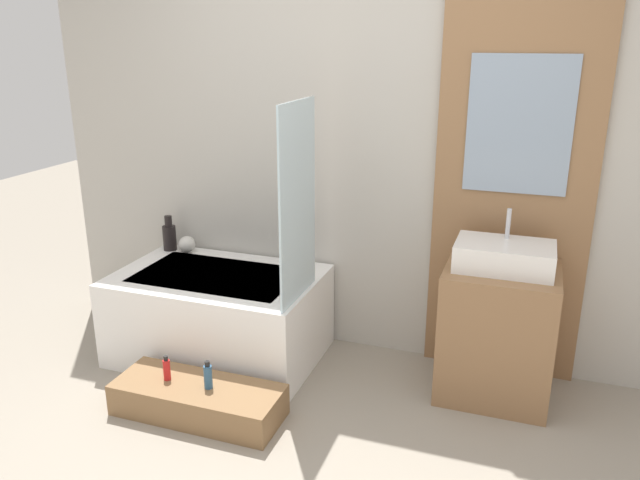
{
  "coord_description": "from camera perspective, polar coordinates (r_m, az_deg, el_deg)",
  "views": [
    {
      "loc": [
        0.94,
        -1.94,
        1.9
      ],
      "look_at": [
        0.01,
        0.68,
        0.98
      ],
      "focal_mm": 35.0,
      "sensor_mm": 36.0,
      "label": 1
    }
  ],
  "objects": [
    {
      "name": "wooden_step_bench",
      "position": [
        3.42,
        -11.06,
        -14.14
      ],
      "size": [
        0.89,
        0.34,
        0.17
      ],
      "primitive_type": "cube",
      "color": "olive",
      "rests_on": "ground_plane"
    },
    {
      "name": "vase_round_light",
      "position": [
        4.19,
        -12.07,
        -0.4
      ],
      "size": [
        0.11,
        0.11,
        0.11
      ],
      "primitive_type": "sphere",
      "color": "silver",
      "rests_on": "bathtub"
    },
    {
      "name": "wall_wood_accent",
      "position": [
        3.52,
        17.54,
        7.8
      ],
      "size": [
        0.85,
        0.04,
        2.6
      ],
      "color": "#8E6642",
      "rests_on": "ground_plane"
    },
    {
      "name": "bathtub",
      "position": [
        3.89,
        -9.2,
        -6.76
      ],
      "size": [
        1.22,
        0.8,
        0.53
      ],
      "color": "white",
      "rests_on": "ground_plane"
    },
    {
      "name": "vanity_cabinet",
      "position": [
        3.55,
        15.87,
        -8.09
      ],
      "size": [
        0.59,
        0.52,
        0.73
      ],
      "primitive_type": "cube",
      "color": "#8E6642",
      "rests_on": "ground_plane"
    },
    {
      "name": "glass_shower_screen",
      "position": [
        3.27,
        -2.05,
        3.4
      ],
      "size": [
        0.01,
        0.49,
        1.06
      ],
      "primitive_type": "cube",
      "color": "silver",
      "rests_on": "bathtub"
    },
    {
      "name": "wall_tiled_back",
      "position": [
        3.7,
        4.59,
        8.88
      ],
      "size": [
        4.2,
        0.06,
        2.6
      ],
      "primitive_type": "cube",
      "color": "#B7B2A8",
      "rests_on": "ground_plane"
    },
    {
      "name": "bottle_soap_secondary",
      "position": [
        3.31,
        -10.21,
        -12.14
      ],
      "size": [
        0.04,
        0.04,
        0.15
      ],
      "color": "#2D567A",
      "rests_on": "wooden_step_bench"
    },
    {
      "name": "vase_tall_dark",
      "position": [
        4.26,
        -13.6,
        0.36
      ],
      "size": [
        0.09,
        0.09,
        0.23
      ],
      "color": "black",
      "rests_on": "bathtub"
    },
    {
      "name": "bottle_soap_primary",
      "position": [
        3.43,
        -13.84,
        -11.38
      ],
      "size": [
        0.04,
        0.04,
        0.14
      ],
      "color": "red",
      "rests_on": "wooden_step_bench"
    },
    {
      "name": "sink",
      "position": [
        3.38,
        16.51,
        -1.41
      ],
      "size": [
        0.5,
        0.32,
        0.3
      ],
      "color": "white",
      "rests_on": "vanity_cabinet"
    }
  ]
}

